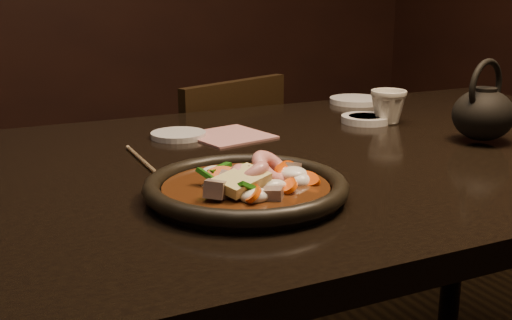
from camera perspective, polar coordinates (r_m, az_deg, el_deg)
name	(u,v)px	position (r m, az deg, el deg)	size (l,w,h in m)	color
table	(311,193)	(1.18, 4.91, -2.98)	(1.60, 0.90, 0.75)	black
chair	(208,205)	(1.83, -4.25, -4.05)	(0.49, 0.49, 0.80)	black
plate	(246,189)	(0.90, -0.90, -2.56)	(0.29, 0.29, 0.03)	black
stirfry	(252,184)	(0.90, -0.36, -2.19)	(0.19, 0.19, 0.06)	#3E1D0B
soy_dish	(366,119)	(1.42, 9.73, 3.60)	(0.11, 0.11, 0.01)	silver
saucer_left	(178,135)	(1.27, -6.91, 2.23)	(0.11, 0.11, 0.01)	silver
saucer_right	(356,100)	(1.66, 8.87, 5.26)	(0.13, 0.13, 0.01)	silver
tea_cup	(388,106)	(1.42, 11.67, 4.76)	(0.08, 0.07, 0.08)	beige
chopsticks	(145,163)	(1.09, -9.84, -0.25)	(0.01, 0.24, 0.01)	tan
napkin	(229,136)	(1.27, -2.43, 2.17)	(0.14, 0.14, 0.00)	#AF706C
teapot	(484,112)	(1.29, 19.58, 4.05)	(0.14, 0.12, 0.16)	black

